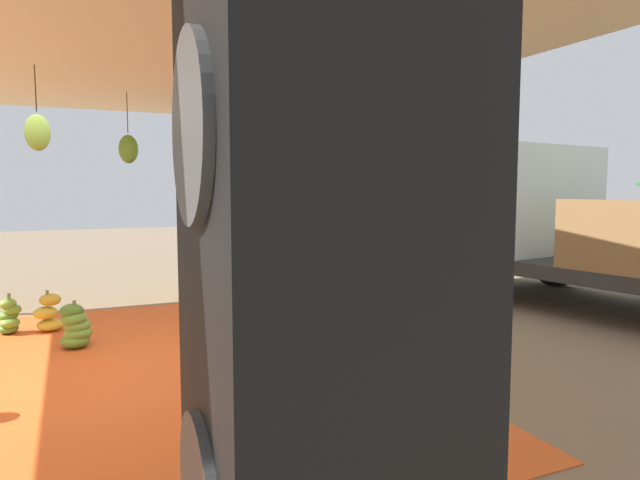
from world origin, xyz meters
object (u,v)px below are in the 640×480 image
(banana_bunch_0, at_px, (294,320))
(banana_bunch_7, at_px, (49,314))
(banana_bunch_3, at_px, (76,327))
(banana_bunch_5, at_px, (262,291))
(worker_1, at_px, (326,245))
(banana_bunch_11, at_px, (228,364))
(banana_bunch_6, at_px, (227,401))
(banana_bunch_9, at_px, (250,304))
(banana_bunch_1, at_px, (9,317))

(banana_bunch_0, distance_m, banana_bunch_7, 3.03)
(banana_bunch_3, bearing_deg, banana_bunch_5, 116.30)
(worker_1, bearing_deg, banana_bunch_11, -40.32)
(banana_bunch_6, bearing_deg, banana_bunch_9, 160.23)
(banana_bunch_3, xyz_separation_m, banana_bunch_11, (1.88, 1.20, -0.02))
(banana_bunch_0, distance_m, banana_bunch_11, 1.59)
(banana_bunch_0, xyz_separation_m, worker_1, (-1.26, 0.98, 0.69))
(banana_bunch_1, distance_m, banana_bunch_6, 4.08)
(banana_bunch_0, height_order, banana_bunch_6, banana_bunch_6)
(banana_bunch_1, bearing_deg, banana_bunch_3, 37.12)
(banana_bunch_9, xyz_separation_m, worker_1, (0.01, 1.11, 0.74))
(banana_bunch_9, relative_size, worker_1, 0.29)
(banana_bunch_3, distance_m, banana_bunch_9, 2.22)
(banana_bunch_5, xyz_separation_m, worker_1, (0.70, 0.72, 0.71))
(banana_bunch_9, relative_size, banana_bunch_11, 0.97)
(worker_1, bearing_deg, banana_bunch_7, -95.64)
(banana_bunch_11, bearing_deg, worker_1, 139.68)
(banana_bunch_11, xyz_separation_m, worker_1, (-2.43, 2.06, 0.72))
(worker_1, bearing_deg, banana_bunch_3, -80.39)
(banana_bunch_1, height_order, banana_bunch_6, banana_bunch_6)
(banana_bunch_5, bearing_deg, banana_bunch_3, -63.70)
(banana_bunch_0, height_order, banana_bunch_3, banana_bunch_0)
(banana_bunch_5, distance_m, banana_bunch_11, 3.40)
(banana_bunch_0, distance_m, banana_bunch_9, 1.28)
(banana_bunch_5, height_order, banana_bunch_7, banana_bunch_5)
(banana_bunch_1, xyz_separation_m, banana_bunch_11, (2.82, 1.91, 0.01))
(banana_bunch_0, bearing_deg, banana_bunch_3, -107.37)
(banana_bunch_0, bearing_deg, banana_bunch_11, -42.84)
(banana_bunch_7, relative_size, banana_bunch_11, 1.04)
(banana_bunch_6, distance_m, worker_1, 4.12)
(banana_bunch_1, height_order, banana_bunch_9, banana_bunch_1)
(banana_bunch_6, xyz_separation_m, banana_bunch_7, (-3.69, -1.24, -0.03))
(worker_1, bearing_deg, banana_bunch_5, -134.22)
(banana_bunch_7, relative_size, worker_1, 0.31)
(banana_bunch_3, bearing_deg, worker_1, 99.61)
(banana_bunch_6, bearing_deg, banana_bunch_0, 147.32)
(banana_bunch_0, bearing_deg, worker_1, 142.19)
(worker_1, bearing_deg, banana_bunch_9, -90.35)
(banana_bunch_5, bearing_deg, banana_bunch_9, -29.15)
(banana_bunch_0, height_order, banana_bunch_5, banana_bunch_0)
(banana_bunch_1, relative_size, worker_1, 0.30)
(banana_bunch_1, bearing_deg, banana_bunch_0, 61.02)
(banana_bunch_1, bearing_deg, worker_1, 84.34)
(banana_bunch_11, distance_m, worker_1, 3.26)
(banana_bunch_1, xyz_separation_m, banana_bunch_7, (0.04, 0.42, 0.01))
(banana_bunch_0, relative_size, banana_bunch_1, 1.17)
(banana_bunch_1, height_order, banana_bunch_5, banana_bunch_5)
(banana_bunch_7, height_order, banana_bunch_9, banana_bunch_7)
(banana_bunch_11, bearing_deg, banana_bunch_0, 137.16)
(banana_bunch_7, bearing_deg, worker_1, 84.36)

